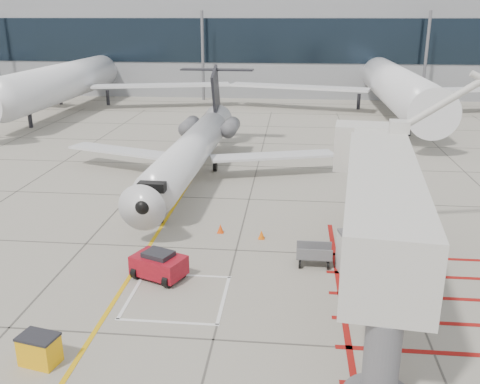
# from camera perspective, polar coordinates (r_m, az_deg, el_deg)

# --- Properties ---
(ground_plane) EXTENTS (260.00, 260.00, 0.00)m
(ground_plane) POSITION_cam_1_polar(r_m,az_deg,el_deg) (24.09, -1.45, -10.19)
(ground_plane) COLOR gray
(ground_plane) RESTS_ON ground
(regional_jet) EXTENTS (22.13, 27.58, 7.08)m
(regional_jet) POSITION_cam_1_polar(r_m,az_deg,el_deg) (36.34, -6.03, 5.63)
(regional_jet) COLOR silver
(regional_jet) RESTS_ON ground_plane
(jet_bridge) EXTENTS (11.13, 19.97, 7.63)m
(jet_bridge) POSITION_cam_1_polar(r_m,az_deg,el_deg) (22.31, 14.77, -2.47)
(jet_bridge) COLOR silver
(jet_bridge) RESTS_ON ground_plane
(pushback_tug) EXTENTS (2.74, 2.27, 1.37)m
(pushback_tug) POSITION_cam_1_polar(r_m,az_deg,el_deg) (24.92, -8.65, -7.61)
(pushback_tug) COLOR maroon
(pushback_tug) RESTS_ON ground_plane
(spill_bin) EXTENTS (1.43, 1.11, 1.11)m
(spill_bin) POSITION_cam_1_polar(r_m,az_deg,el_deg) (20.43, -20.61, -15.43)
(spill_bin) COLOR #F3AB0D
(spill_bin) RESTS_ON ground_plane
(baggage_cart) EXTENTS (1.71, 1.10, 1.07)m
(baggage_cart) POSITION_cam_1_polar(r_m,az_deg,el_deg) (26.14, 7.90, -6.64)
(baggage_cart) COLOR #5B5B60
(baggage_cart) RESTS_ON ground_plane
(ground_power_unit) EXTENTS (2.74, 1.94, 1.97)m
(ground_power_unit) POSITION_cam_1_polar(r_m,az_deg,el_deg) (25.70, 13.32, -6.34)
(ground_power_unit) COLOR beige
(ground_power_unit) RESTS_ON ground_plane
(cone_nose) EXTENTS (0.36, 0.36, 0.50)m
(cone_nose) POSITION_cam_1_polar(r_m,az_deg,el_deg) (29.71, -2.10, -3.90)
(cone_nose) COLOR #EC470C
(cone_nose) RESTS_ON ground_plane
(cone_side) EXTENTS (0.35, 0.35, 0.49)m
(cone_side) POSITION_cam_1_polar(r_m,az_deg,el_deg) (28.93, 2.31, -4.55)
(cone_side) COLOR orange
(cone_side) RESTS_ON ground_plane
(terminal_building) EXTENTS (180.00, 28.00, 14.00)m
(terminal_building) POSITION_cam_1_polar(r_m,az_deg,el_deg) (91.37, 10.69, 15.30)
(terminal_building) COLOR gray
(terminal_building) RESTS_ON ground_plane
(terminal_glass_band) EXTENTS (180.00, 0.10, 6.00)m
(terminal_glass_band) POSITION_cam_1_polar(r_m,az_deg,el_deg) (77.34, 11.57, 15.48)
(terminal_glass_band) COLOR black
(terminal_glass_band) RESTS_ON ground_plane
(bg_aircraft_b) EXTENTS (39.33, 43.70, 13.11)m
(bg_aircraft_b) POSITION_cam_1_polar(r_m,az_deg,el_deg) (72.72, -17.34, 13.72)
(bg_aircraft_b) COLOR silver
(bg_aircraft_b) RESTS_ON ground_plane
(bg_aircraft_c) EXTENTS (39.47, 43.85, 13.16)m
(bg_aircraft_c) POSITION_cam_1_polar(r_m,az_deg,el_deg) (68.13, 15.90, 13.60)
(bg_aircraft_c) COLOR silver
(bg_aircraft_c) RESTS_ON ground_plane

